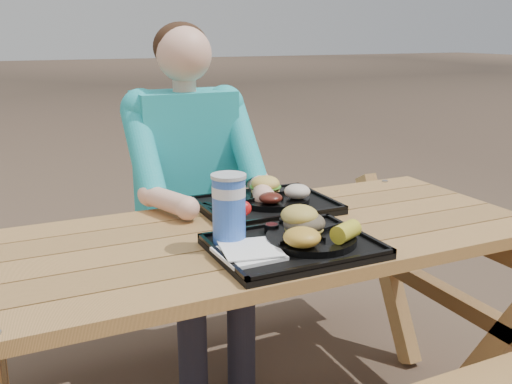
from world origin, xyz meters
name	(u,v)px	position (x,y,z in m)	size (l,w,h in m)	color
picnic_table	(256,340)	(0.00, 0.00, 0.38)	(1.80, 1.49, 0.75)	#999999
tray_near	(293,248)	(0.03, -0.19, 0.76)	(0.45, 0.35, 0.02)	black
tray_far	(266,206)	(0.14, 0.20, 0.76)	(0.45, 0.35, 0.02)	black
plate_near	(311,239)	(0.08, -0.19, 0.78)	(0.26, 0.26, 0.02)	black
plate_far	(273,199)	(0.17, 0.21, 0.78)	(0.26, 0.26, 0.02)	black
napkin_stack	(249,252)	(-0.12, -0.21, 0.78)	(0.16, 0.16, 0.02)	white
soda_cup	(229,210)	(-0.13, -0.09, 0.86)	(0.09, 0.09, 0.19)	blue
condiment_bbq	(272,228)	(0.02, -0.07, 0.78)	(0.04, 0.04, 0.03)	black
condiment_mustard	(287,223)	(0.08, -0.05, 0.78)	(0.05, 0.05, 0.03)	gold
sandwich	(304,211)	(0.08, -0.15, 0.85)	(0.12, 0.12, 0.12)	gold
mac_cheese	(302,237)	(0.02, -0.26, 0.82)	(0.10, 0.10, 0.05)	gold
corn_cob	(346,232)	(0.15, -0.27, 0.82)	(0.09, 0.09, 0.05)	gold
cutlery_far	(220,207)	(-0.03, 0.22, 0.77)	(0.03, 0.16, 0.01)	black
burger	(265,180)	(0.16, 0.27, 0.84)	(0.11, 0.11, 0.09)	#EABD52
baked_beans	(271,198)	(0.12, 0.14, 0.81)	(0.08, 0.08, 0.04)	#4D160F
potato_salad	(297,191)	(0.23, 0.15, 0.82)	(0.09, 0.09, 0.05)	beige
diner	(189,212)	(-0.02, 0.61, 0.64)	(0.48, 0.84, 1.28)	#18A6A9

